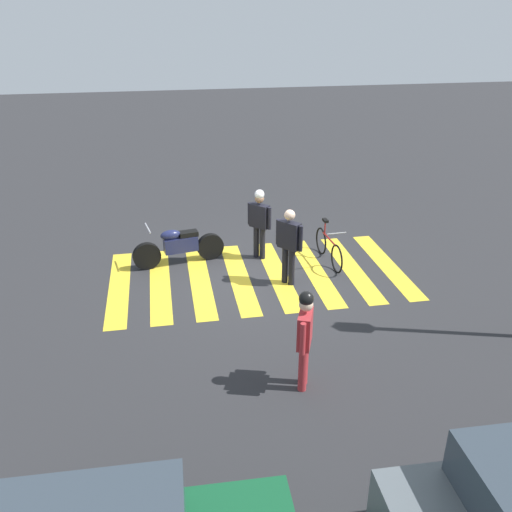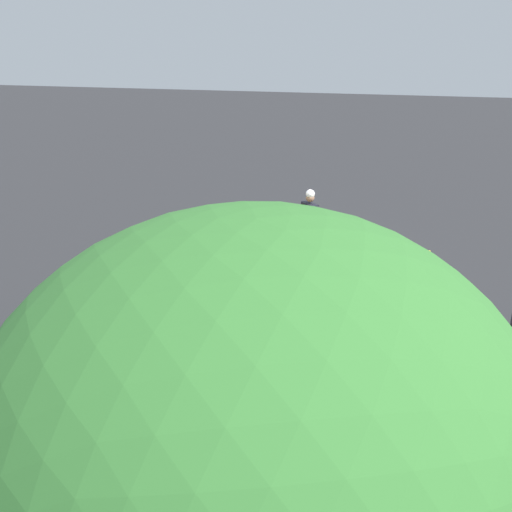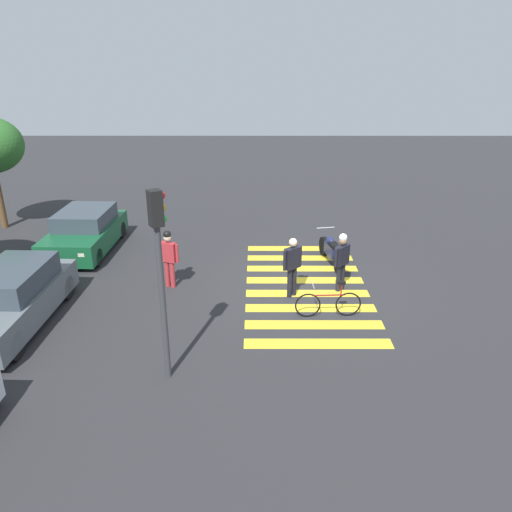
{
  "view_description": "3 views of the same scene",
  "coord_description": "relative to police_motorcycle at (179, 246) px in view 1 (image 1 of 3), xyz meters",
  "views": [
    {
      "loc": [
        2.05,
        10.98,
        5.73
      ],
      "look_at": [
        0.35,
        1.6,
        1.27
      ],
      "focal_mm": 38.05,
      "sensor_mm": 36.0,
      "label": 1
    },
    {
      "loc": [
        -1.54,
        14.52,
        6.34
      ],
      "look_at": [
        0.81,
        1.19,
        0.75
      ],
      "focal_mm": 44.89,
      "sensor_mm": 36.0,
      "label": 2
    },
    {
      "loc": [
        -13.3,
        1.47,
        6.4
      ],
      "look_at": [
        0.05,
        1.49,
        0.97
      ],
      "focal_mm": 34.61,
      "sensor_mm": 36.0,
      "label": 3
    }
  ],
  "objects": [
    {
      "name": "crosswalk_stripes",
      "position": [
        -1.75,
        0.98,
        -0.46
      ],
      "size": [
        6.75,
        3.56,
        0.01
      ],
      "color": "yellow",
      "rests_on": "ground_plane"
    },
    {
      "name": "officer_on_foot",
      "position": [
        -2.34,
        1.45,
        0.55
      ],
      "size": [
        0.49,
        0.55,
        1.75
      ],
      "color": "black",
      "rests_on": "ground_plane"
    },
    {
      "name": "pedestrian_bystander",
      "position": [
        -1.74,
        5.02,
        0.56
      ],
      "size": [
        0.36,
        0.63,
        1.77
      ],
      "color": "#B22D33",
      "rests_on": "ground_plane"
    },
    {
      "name": "leaning_bicycle",
      "position": [
        -3.54,
        0.56,
        -0.09
      ],
      "size": [
        0.46,
        1.75,
        1.0
      ],
      "color": "black",
      "rests_on": "ground_plane"
    },
    {
      "name": "police_motorcycle",
      "position": [
        0.0,
        0.0,
        0.0
      ],
      "size": [
        2.2,
        0.7,
        1.05
      ],
      "color": "black",
      "rests_on": "ground_plane"
    },
    {
      "name": "ground_plane",
      "position": [
        -1.75,
        0.98,
        -0.46
      ],
      "size": [
        60.0,
        60.0,
        0.0
      ],
      "primitive_type": "plane",
      "color": "#2B2B2D"
    },
    {
      "name": "officer_by_motorcycle",
      "position": [
        -1.95,
        0.0,
        0.55
      ],
      "size": [
        0.49,
        0.5,
        1.76
      ],
      "color": "black",
      "rests_on": "ground_plane"
    }
  ]
}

